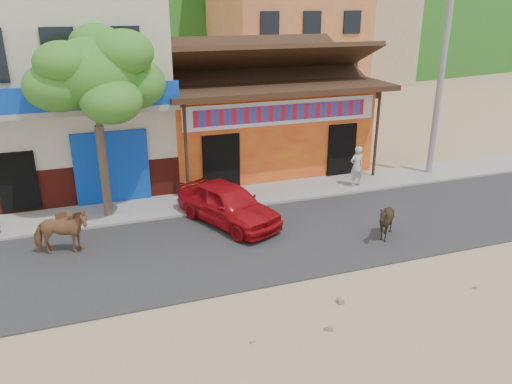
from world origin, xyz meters
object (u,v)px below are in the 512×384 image
at_px(utility_pole, 441,74).
at_px(cow_dark, 386,221).
at_px(scooter, 196,186).
at_px(tree, 99,126).
at_px(pedestrian, 357,166).
at_px(red_car, 228,204).
at_px(cafe_chair_left, 62,215).
at_px(cow_tan, 61,232).

xyz_separation_m(utility_pole, cow_dark, (-5.10, -4.63, -3.50)).
bearing_deg(scooter, tree, 123.25).
bearing_deg(scooter, pedestrian, -78.65).
distance_m(tree, red_car, 4.68).
distance_m(cow_dark, scooter, 6.90).
bearing_deg(cow_dark, pedestrian, 158.78).
bearing_deg(utility_pole, pedestrian, -173.16).
bearing_deg(cafe_chair_left, cow_tan, -109.17).
relative_size(red_car, pedestrian, 2.47).
height_order(cow_dark, cafe_chair_left, cow_dark).
bearing_deg(pedestrian, red_car, 8.31).
height_order(scooter, pedestrian, pedestrian).
relative_size(cow_tan, cafe_chair_left, 1.96).
xyz_separation_m(cow_dark, pedestrian, (1.40, 4.19, 0.29)).
bearing_deg(cafe_chair_left, scooter, -4.34).
relative_size(utility_pole, scooter, 5.28).
xyz_separation_m(red_car, cafe_chair_left, (-5.00, 1.25, -0.19)).
distance_m(scooter, pedestrian, 6.09).
xyz_separation_m(red_car, scooter, (-0.50, 2.46, -0.18)).
distance_m(utility_pole, red_car, 10.01).
bearing_deg(scooter, cow_tan, 143.67).
relative_size(cow_dark, red_car, 0.30).
bearing_deg(cow_tan, cow_dark, -95.68).
bearing_deg(tree, red_car, -25.91).
bearing_deg(cow_tan, red_car, -76.50).
bearing_deg(utility_pole, scooter, 177.00).
distance_m(red_car, pedestrian, 5.71).
relative_size(utility_pole, cow_tan, 5.18).
bearing_deg(cafe_chair_left, pedestrian, -17.97).
relative_size(cow_tan, scooter, 1.02).
height_order(tree, cow_dark, tree).
height_order(tree, cafe_chair_left, tree).
relative_size(cow_dark, cafe_chair_left, 1.47).
height_order(utility_pole, cow_dark, utility_pole).
relative_size(tree, cow_tan, 3.88).
bearing_deg(tree, scooter, 12.87).
distance_m(utility_pole, cafe_chair_left, 14.67).
height_order(red_car, cafe_chair_left, red_car).
distance_m(tree, cow_tan, 3.59).
bearing_deg(cow_dark, cafe_chair_left, -116.08).
xyz_separation_m(pedestrian, cafe_chair_left, (-10.50, -0.26, -0.39)).
relative_size(scooter, cafe_chair_left, 1.92).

